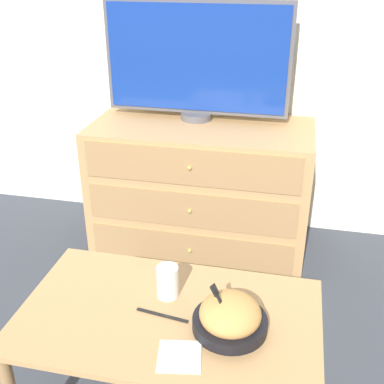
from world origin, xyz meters
name	(u,v)px	position (x,y,z in m)	size (l,w,h in m)	color
ground_plane	(188,214)	(0.00, 0.00, 0.00)	(12.00, 12.00, 0.00)	#383D47
wall_back	(188,2)	(0.00, 0.03, 1.30)	(12.00, 0.05, 2.60)	silver
dresser	(201,187)	(0.15, -0.31, 0.36)	(1.18, 0.58, 0.72)	tan
tv	(197,60)	(0.10, -0.21, 1.04)	(0.98, 0.17, 0.62)	#515156
coffee_table	(169,330)	(0.28, -1.51, 0.41)	(0.99, 0.58, 0.48)	tan
takeout_bowl	(230,317)	(0.49, -1.54, 0.53)	(0.24, 0.24, 0.16)	black
drink_cup	(168,283)	(0.25, -1.42, 0.53)	(0.08, 0.08, 0.12)	beige
napkin	(180,356)	(0.36, -1.69, 0.48)	(0.15, 0.15, 0.00)	white
knife	(162,315)	(0.26, -1.53, 0.48)	(0.18, 0.04, 0.01)	black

